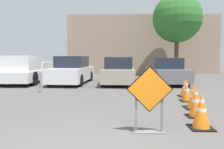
{
  "coord_description": "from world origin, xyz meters",
  "views": [
    {
      "loc": [
        0.61,
        -2.97,
        1.51
      ],
      "look_at": [
        0.37,
        7.25,
        0.7
      ],
      "focal_mm": 35.0,
      "sensor_mm": 36.0,
      "label": 1
    }
  ],
  "objects": [
    {
      "name": "traffic_cone_third",
      "position": [
        2.88,
        3.44,
        0.34
      ],
      "size": [
        0.53,
        0.53,
        0.7
      ],
      "color": "black",
      "rests_on": "ground_plane"
    },
    {
      "name": "ground_plane",
      "position": [
        0.0,
        10.0,
        0.0
      ],
      "size": [
        96.0,
        96.0,
        0.0
      ],
      "primitive_type": "plane",
      "color": "#565451"
    },
    {
      "name": "pickup_truck",
      "position": [
        -4.76,
        9.77,
        0.72
      ],
      "size": [
        2.06,
        5.28,
        1.61
      ],
      "rotation": [
        0.0,
        0.0,
        3.16
      ],
      "color": "silver",
      "rests_on": "ground_plane"
    },
    {
      "name": "building_facade_backdrop",
      "position": [
        2.98,
        19.51,
        2.7
      ],
      "size": [
        13.88,
        5.0,
        5.4
      ],
      "color": "gray",
      "rests_on": "ground_plane"
    },
    {
      "name": "parked_car_second",
      "position": [
        0.71,
        9.49,
        0.69
      ],
      "size": [
        1.9,
        4.14,
        1.52
      ],
      "rotation": [
        0.0,
        0.0,
        3.1
      ],
      "color": "#A39984",
      "rests_on": "ground_plane"
    },
    {
      "name": "traffic_cone_second",
      "position": [
        2.59,
        2.51,
        0.4
      ],
      "size": [
        0.41,
        0.41,
        0.83
      ],
      "color": "black",
      "rests_on": "ground_plane"
    },
    {
      "name": "traffic_cone_nearest",
      "position": [
        2.39,
        1.6,
        0.39
      ],
      "size": [
        0.48,
        0.48,
        0.8
      ],
      "color": "black",
      "rests_on": "ground_plane"
    },
    {
      "name": "road_closed_sign",
      "position": [
        1.25,
        1.28,
        0.74
      ],
      "size": [
        0.91,
        0.2,
        1.34
      ],
      "color": "black",
      "rests_on": "ground_plane"
    },
    {
      "name": "street_tree_behind_lot",
      "position": [
        5.28,
        14.38,
        4.54
      ],
      "size": [
        3.79,
        3.79,
        6.45
      ],
      "color": "#513823",
      "rests_on": "ground_plane"
    },
    {
      "name": "parked_car_third",
      "position": [
        3.44,
        9.72,
        0.69
      ],
      "size": [
        1.87,
        4.19,
        1.48
      ],
      "rotation": [
        0.0,
        0.0,
        3.15
      ],
      "color": "slate",
      "rests_on": "ground_plane"
    },
    {
      "name": "parked_car_nearest",
      "position": [
        -2.03,
        9.72,
        0.72
      ],
      "size": [
        2.1,
        4.57,
        1.58
      ],
      "rotation": [
        0.0,
        0.0,
        3.07
      ],
      "color": "white",
      "rests_on": "ground_plane"
    },
    {
      "name": "traffic_cone_fifth",
      "position": [
        3.23,
        5.42,
        0.33
      ],
      "size": [
        0.49,
        0.49,
        0.68
      ],
      "color": "black",
      "rests_on": "ground_plane"
    },
    {
      "name": "bollard_nearest",
      "position": [
        -2.7,
        6.39,
        0.48
      ],
      "size": [
        0.12,
        0.12,
        0.9
      ],
      "color": "gray",
      "rests_on": "ground_plane"
    },
    {
      "name": "traffic_cone_fourth",
      "position": [
        2.99,
        4.5,
        0.38
      ],
      "size": [
        0.39,
        0.39,
        0.78
      ],
      "color": "black",
      "rests_on": "ground_plane"
    }
  ]
}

